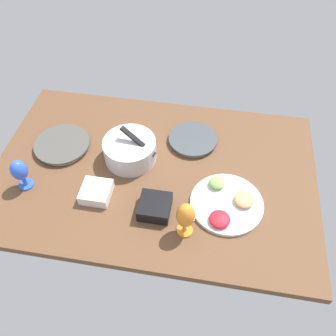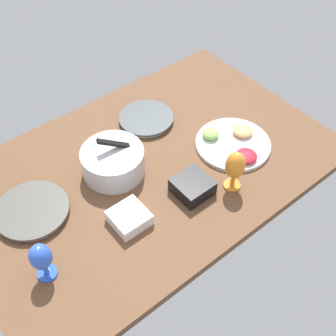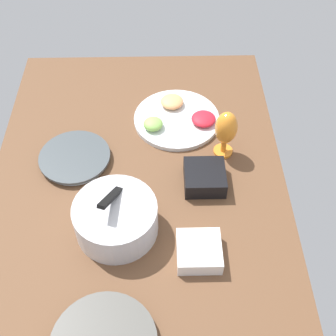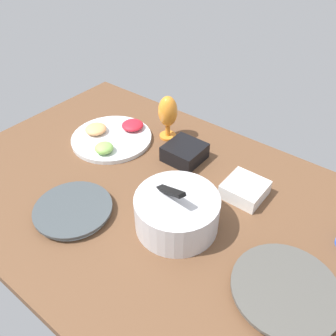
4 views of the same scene
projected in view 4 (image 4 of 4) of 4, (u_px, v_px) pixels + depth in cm
name	position (u px, v px, depth cm)	size (l,w,h in cm)	color
ground_plane	(157.00, 201.00, 124.05)	(160.00, 104.00, 4.00)	brown
dinner_plate_left	(285.00, 290.00, 93.06)	(28.94, 28.94, 2.94)	silver
dinner_plate_right	(73.00, 210.00, 115.85)	(25.89, 25.89, 2.65)	silver
mixing_bowl	(177.00, 211.00, 108.74)	(27.23, 26.37, 18.43)	silver
fruit_platter	(112.00, 137.00, 148.45)	(33.72, 33.72, 5.49)	silver
hurricane_glass_orange	(168.00, 113.00, 143.81)	(8.04, 8.04, 19.24)	orange
square_bowl_white	(245.00, 189.00, 121.48)	(13.52, 13.52, 5.36)	white
square_bowl_black	(185.00, 152.00, 137.05)	(14.11, 14.11, 6.42)	black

